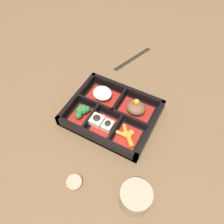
{
  "coord_description": "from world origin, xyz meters",
  "views": [
    {
      "loc": [
        0.21,
        -0.39,
        0.63
      ],
      "look_at": [
        0.0,
        0.0,
        0.03
      ],
      "focal_mm": 35.0,
      "sensor_mm": 36.0,
      "label": 1
    }
  ],
  "objects_px": {
    "tea_cup": "(135,197)",
    "chopsticks": "(133,58)",
    "sauce_dish": "(74,182)",
    "bowl_rice": "(102,94)"
  },
  "relations": [
    {
      "from": "bowl_rice",
      "to": "tea_cup",
      "type": "height_order",
      "value": "tea_cup"
    },
    {
      "from": "chopsticks",
      "to": "sauce_dish",
      "type": "distance_m",
      "value": 0.58
    },
    {
      "from": "tea_cup",
      "to": "sauce_dish",
      "type": "relative_size",
      "value": 1.85
    },
    {
      "from": "tea_cup",
      "to": "bowl_rice",
      "type": "bearing_deg",
      "value": 133.13
    },
    {
      "from": "sauce_dish",
      "to": "chopsticks",
      "type": "bearing_deg",
      "value": 98.14
    },
    {
      "from": "tea_cup",
      "to": "sauce_dish",
      "type": "distance_m",
      "value": 0.18
    },
    {
      "from": "tea_cup",
      "to": "sauce_dish",
      "type": "height_order",
      "value": "tea_cup"
    },
    {
      "from": "bowl_rice",
      "to": "chopsticks",
      "type": "xyz_separation_m",
      "value": [
        0.0,
        0.26,
        -0.03
      ]
    },
    {
      "from": "tea_cup",
      "to": "chopsticks",
      "type": "bearing_deg",
      "value": 115.51
    },
    {
      "from": "tea_cup",
      "to": "chopsticks",
      "type": "relative_size",
      "value": 0.41
    }
  ]
}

